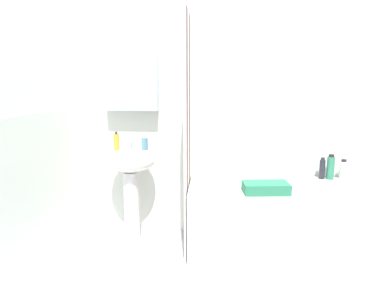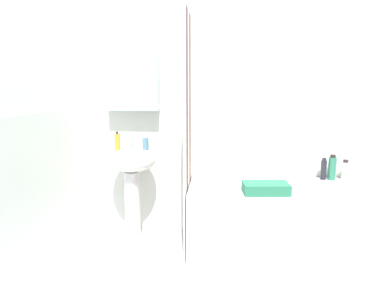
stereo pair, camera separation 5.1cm
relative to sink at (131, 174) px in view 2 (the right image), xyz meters
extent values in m
cube|color=white|center=(0.90, 0.24, 0.59)|extent=(3.60, 0.05, 2.40)
cube|color=silver|center=(0.90, 0.21, -0.01)|extent=(3.60, 0.02, 1.20)
cube|color=silver|center=(0.00, 0.15, 0.85)|extent=(0.48, 0.12, 0.56)
cube|color=white|center=(-0.68, -0.69, 0.59)|extent=(0.05, 1.81, 2.40)
cube|color=silver|center=(-0.65, -0.69, -0.01)|extent=(0.02, 1.81, 1.20)
cylinder|color=silver|center=(0.00, 0.00, -0.30)|extent=(0.14, 0.14, 0.64)
ellipsoid|color=silver|center=(0.00, 0.00, 0.12)|extent=(0.44, 0.34, 0.20)
cylinder|color=silver|center=(0.00, 0.10, 0.25)|extent=(0.03, 0.03, 0.05)
cylinder|color=silver|center=(0.00, 0.05, 0.30)|extent=(0.02, 0.10, 0.02)
sphere|color=silver|center=(0.00, 0.10, 0.33)|extent=(0.03, 0.03, 0.03)
cylinder|color=gold|center=(-0.12, 0.00, 0.30)|extent=(0.05, 0.05, 0.15)
sphere|color=#2A232C|center=(-0.12, 0.00, 0.38)|extent=(0.02, 0.02, 0.02)
cylinder|color=teal|center=(0.13, 0.04, 0.28)|extent=(0.06, 0.06, 0.11)
cube|color=silver|center=(1.29, -0.15, -0.33)|extent=(1.48, 0.69, 0.57)
cube|color=white|center=(0.53, -0.43, 0.39)|extent=(0.01, 0.14, 2.00)
cube|color=brown|center=(0.53, -0.29, 0.39)|extent=(0.01, 0.14, 2.00)
cube|color=white|center=(0.53, -0.15, 0.39)|extent=(0.01, 0.14, 2.00)
cube|color=brown|center=(0.53, -0.02, 0.39)|extent=(0.01, 0.14, 2.00)
cube|color=white|center=(0.53, 0.12, 0.39)|extent=(0.01, 0.14, 2.00)
cylinder|color=white|center=(1.93, 0.11, 0.04)|extent=(0.06, 0.06, 0.16)
cylinder|color=#292228|center=(1.93, 0.11, 0.13)|extent=(0.04, 0.04, 0.02)
cylinder|color=#2B7659|center=(1.82, 0.10, 0.06)|extent=(0.07, 0.07, 0.21)
cylinder|color=black|center=(1.82, 0.10, 0.18)|extent=(0.05, 0.05, 0.02)
cylinder|color=#24232D|center=(1.74, 0.11, 0.05)|extent=(0.05, 0.05, 0.17)
cylinder|color=#25232E|center=(1.74, 0.11, 0.14)|extent=(0.03, 0.03, 0.02)
cube|color=#2B7854|center=(1.17, -0.35, 0.00)|extent=(0.37, 0.24, 0.08)
camera|label=1|loc=(0.74, -3.09, 0.80)|focal=33.07mm
camera|label=2|loc=(0.79, -3.08, 0.80)|focal=33.07mm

